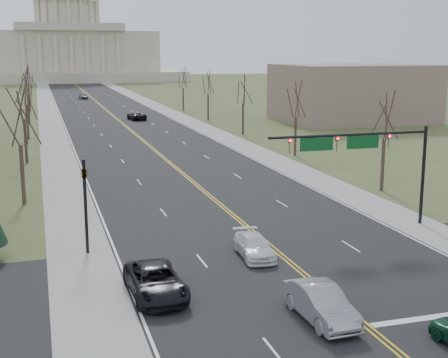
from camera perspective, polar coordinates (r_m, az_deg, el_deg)
ground at (r=31.06m, az=12.01°, el=-12.30°), size 600.00×600.00×0.00m
road at (r=136.06m, az=-10.72°, el=6.23°), size 20.00×380.00×0.01m
cross_road at (r=36.02m, az=7.42°, el=-8.69°), size 120.00×14.00×0.01m
sidewalk_left at (r=135.35m, az=-15.80°, el=5.97°), size 4.00×380.00×0.03m
sidewalk_right at (r=137.81m, az=-5.73°, el=6.45°), size 4.00×380.00×0.03m
center_line at (r=136.06m, az=-10.72°, el=6.24°), size 0.42×380.00×0.01m
edge_line_left at (r=135.40m, az=-14.87°, el=6.02°), size 0.15×380.00×0.01m
edge_line_right at (r=137.41m, az=-6.63°, el=6.41°), size 0.15×380.00×0.01m
capitol at (r=275.03m, az=-14.01°, el=11.72°), size 90.00×60.00×50.00m
signal_mast at (r=44.36m, az=12.49°, el=2.69°), size 12.12×0.44×7.20m
signal_left at (r=39.33m, az=-12.59°, el=-1.49°), size 0.32×0.36×6.00m
tree_r_0 at (r=57.29m, az=14.52°, el=5.37°), size 3.74×3.74×8.50m
tree_l_0 at (r=53.07m, az=-18.24°, el=5.10°), size 3.96×3.96×9.00m
tree_r_1 at (r=75.05m, az=6.61°, el=7.08°), size 3.74×3.74×8.50m
tree_l_1 at (r=72.99m, az=-17.90°, el=6.77°), size 3.96×3.96×9.00m
tree_r_2 at (r=93.72m, az=1.76°, el=8.06°), size 3.74×3.74×8.50m
tree_l_2 at (r=92.94m, az=-17.70°, el=7.73°), size 3.96×3.96×9.00m
tree_r_3 at (r=112.84m, az=-1.47°, el=8.68°), size 3.74×3.74×8.50m
tree_l_3 at (r=112.91m, az=-17.57°, el=8.34°), size 3.96×3.96×9.00m
tree_r_4 at (r=132.23m, az=-3.77°, el=9.10°), size 3.74×3.74×8.50m
tree_l_4 at (r=132.88m, az=-17.48°, el=8.77°), size 3.96×3.96×9.00m
bldg_right_mass at (r=114.55m, az=11.64°, el=7.71°), size 25.00×20.00×10.00m
car_sb_inner_lead at (r=30.17m, az=8.84°, el=-11.17°), size 1.99×5.12×1.66m
car_sb_outer_lead at (r=32.77m, az=-6.28°, el=-9.28°), size 2.83×5.78×1.58m
car_sb_inner_second at (r=38.58m, az=2.76°, el=-6.16°), size 2.12×4.68×1.33m
car_far_nb at (r=115.62m, az=-8.00°, el=5.77°), size 3.21×5.79×1.53m
car_far_sb at (r=167.61m, az=-12.75°, el=7.41°), size 2.36×4.79×1.57m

